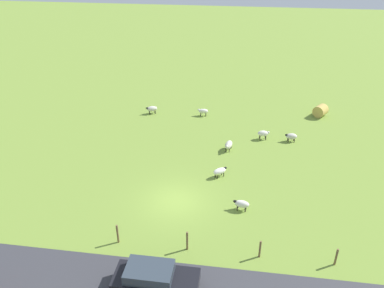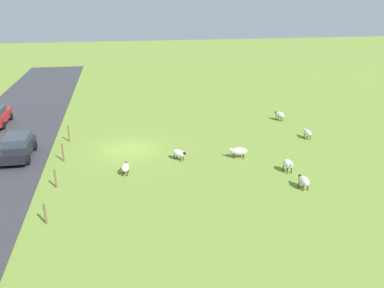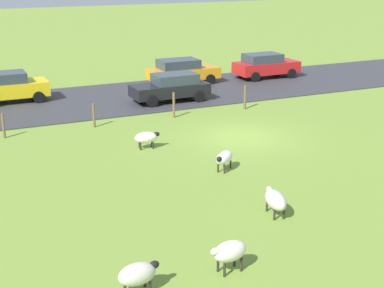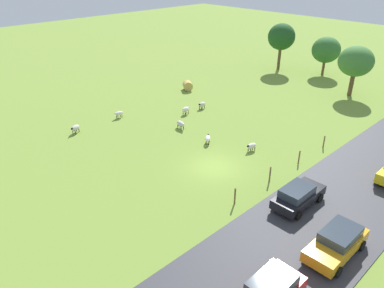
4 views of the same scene
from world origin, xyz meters
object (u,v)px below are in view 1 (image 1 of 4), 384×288
Objects in this scene: sheep_4 at (152,109)px; sheep_1 at (291,136)px; sheep_0 at (263,134)px; sheep_5 at (220,171)px; sheep_6 at (203,111)px; hay_bale_0 at (320,111)px; car_1 at (154,279)px; sheep_2 at (242,204)px; sheep_3 at (229,145)px.

sheep_1 is at bearing 73.20° from sheep_4.
sheep_0 reaches higher than sheep_5.
sheep_1 is 1.03× the size of sheep_6.
sheep_0 is 1.03× the size of sheep_6.
sheep_6 is (-4.27, -8.28, 0.01)m from sheep_1.
hay_bale_0 is (-5.86, 3.30, 0.08)m from sheep_1.
sheep_4 is at bearing -166.28° from car_1.
sheep_2 is 0.93× the size of sheep_4.
sheep_5 reaches higher than sheep_6.
sheep_4 is 1.05× the size of sheep_5.
sheep_6 is (-4.21, -5.84, -0.06)m from sheep_0.
sheep_5 is at bearing 167.41° from car_1.
sheep_6 is at bearing -163.63° from sheep_2.
sheep_5 is (4.16, -0.41, -0.01)m from sheep_3.
hay_bale_0 is (-5.79, 5.74, 0.02)m from sheep_0.
sheep_4 is at bearing -146.49° from sheep_2.
sheep_4 is at bearing -106.80° from sheep_1.
sheep_0 is 0.97× the size of sheep_2.
sheep_4 is at bearing -83.90° from hay_bale_0.
sheep_5 is at bearing 13.16° from sheep_6.
car_1 reaches higher than sheep_5.
sheep_5 reaches higher than sheep_2.
sheep_6 is at bearing -156.05° from sheep_3.
sheep_6 is at bearing -179.84° from car_1.
sheep_5 is (6.54, -3.33, -0.06)m from sheep_0.
car_1 is at bearing -18.27° from sheep_0.
sheep_4 is at bearing -143.83° from sheep_5.
hay_bale_0 is at bearing 135.25° from sheep_0.
sheep_0 is 8.15m from hay_bale_0.
car_1 reaches higher than sheep_3.
sheep_3 is 0.31× the size of car_1.
sheep_1 is (0.07, 2.44, -0.07)m from sheep_0.
sheep_1 is 5.83m from sheep_3.
sheep_5 is at bearing -154.97° from sheep_2.
sheep_2 is at bearing 25.03° from sheep_5.
sheep_6 is 21.72m from car_1.
car_1 is (17.44, -8.22, 0.36)m from sheep_1.
sheep_4 is 0.28× the size of car_1.
sheep_1 reaches higher than sheep_6.
sheep_2 is 4.11m from sheep_5.
sheep_2 is at bearing 9.54° from sheep_3.
sheep_0 is 0.89× the size of hay_bale_0.
car_1 reaches higher than sheep_0.
hay_bale_0 is 25.99m from car_1.
sheep_3 reaches higher than sheep_2.
sheep_1 is 0.91× the size of sheep_4.
sheep_3 is 7.20m from sheep_6.
sheep_3 is 15.40m from car_1.
sheep_2 is 0.84× the size of sheep_3.
sheep_1 is 0.97× the size of sheep_2.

